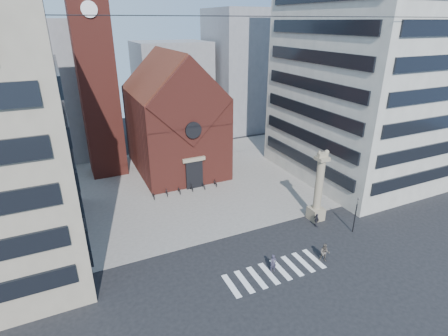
{
  "coord_description": "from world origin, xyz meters",
  "views": [
    {
      "loc": [
        -14.9,
        -24.85,
        21.68
      ],
      "look_at": [
        0.41,
        8.0,
        6.36
      ],
      "focal_mm": 28.0,
      "sensor_mm": 36.0,
      "label": 1
    }
  ],
  "objects": [
    {
      "name": "campanile",
      "position": [
        -10.0,
        28.0,
        15.74
      ],
      "size": [
        5.5,
        5.5,
        31.2
      ],
      "color": "maroon",
      "rests_on": "ground"
    },
    {
      "name": "lion_column",
      "position": [
        10.01,
        3.0,
        3.46
      ],
      "size": [
        1.63,
        1.6,
        8.68
      ],
      "color": "gray",
      "rests_on": "ground"
    },
    {
      "name": "pedestrian_1",
      "position": [
        5.73,
        -3.67,
        0.96
      ],
      "size": [
        1.18,
        1.15,
        1.92
      ],
      "primitive_type": "imported",
      "rotation": [
        0.0,
        0.0,
        -0.66
      ],
      "color": "#544B43",
      "rests_on": "ground"
    },
    {
      "name": "bg_block_right",
      "position": [
        22.0,
        42.0,
        12.0
      ],
      "size": [
        16.0,
        14.0,
        24.0
      ],
      "primitive_type": "cube",
      "color": "gray",
      "rests_on": "ground"
    },
    {
      "name": "bg_block_mid",
      "position": [
        6.0,
        45.0,
        9.0
      ],
      "size": [
        14.0,
        12.0,
        18.0
      ],
      "primitive_type": "cube",
      "color": "gray",
      "rests_on": "ground"
    },
    {
      "name": "traffic_light",
      "position": [
        12.0,
        -1.0,
        2.29
      ],
      "size": [
        0.13,
        0.16,
        4.3
      ],
      "color": "black",
      "rests_on": "ground"
    },
    {
      "name": "scooter_0",
      "position": [
        -6.03,
        16.17,
        0.47
      ],
      "size": [
        0.72,
        1.65,
        0.84
      ],
      "primitive_type": "imported",
      "rotation": [
        0.0,
        0.0,
        -0.1
      ],
      "color": "black",
      "rests_on": "piazza"
    },
    {
      "name": "scooter_2",
      "position": [
        -2.47,
        16.17,
        0.47
      ],
      "size": [
        0.72,
        1.65,
        0.84
      ],
      "primitive_type": "imported",
      "rotation": [
        0.0,
        0.0,
        -0.1
      ],
      "color": "black",
      "rests_on": "piazza"
    },
    {
      "name": "ground",
      "position": [
        0.0,
        0.0,
        0.0
      ],
      "size": [
        120.0,
        120.0,
        0.0
      ],
      "primitive_type": "plane",
      "color": "black",
      "rests_on": "ground"
    },
    {
      "name": "scooter_1",
      "position": [
        -4.25,
        16.17,
        0.52
      ],
      "size": [
        0.59,
        1.59,
        0.93
      ],
      "primitive_type": "imported",
      "rotation": [
        0.0,
        0.0,
        -0.1
      ],
      "color": "black",
      "rests_on": "piazza"
    },
    {
      "name": "piazza",
      "position": [
        0.0,
        19.0,
        0.03
      ],
      "size": [
        46.0,
        30.0,
        0.05
      ],
      "primitive_type": "cube",
      "color": "gray",
      "rests_on": "ground"
    },
    {
      "name": "zebra_crossing",
      "position": [
        0.55,
        -3.0,
        0.01
      ],
      "size": [
        10.2,
        3.2,
        0.01
      ],
      "primitive_type": null,
      "color": "white",
      "rests_on": "ground"
    },
    {
      "name": "scooter_4",
      "position": [
        1.09,
        16.17,
        0.47
      ],
      "size": [
        0.72,
        1.65,
        0.84
      ],
      "primitive_type": "imported",
      "rotation": [
        0.0,
        0.0,
        -0.1
      ],
      "color": "black",
      "rests_on": "piazza"
    },
    {
      "name": "building_right",
      "position": [
        24.0,
        12.0,
        16.0
      ],
      "size": [
        18.0,
        22.0,
        32.0
      ],
      "primitive_type": "cube",
      "color": "beige",
      "rests_on": "ground"
    },
    {
      "name": "bg_block_left",
      "position": [
        -20.0,
        40.0,
        11.0
      ],
      "size": [
        16.0,
        14.0,
        22.0
      ],
      "primitive_type": "cube",
      "color": "gray",
      "rests_on": "ground"
    },
    {
      "name": "scooter_5",
      "position": [
        2.87,
        16.17,
        0.52
      ],
      "size": [
        0.59,
        1.59,
        0.93
      ],
      "primitive_type": "imported",
      "rotation": [
        0.0,
        0.0,
        -0.1
      ],
      "color": "black",
      "rests_on": "piazza"
    },
    {
      "name": "church",
      "position": [
        0.0,
        25.04,
        7.98
      ],
      "size": [
        12.0,
        16.65,
        18.0
      ],
      "color": "maroon",
      "rests_on": "ground"
    },
    {
      "name": "pedestrian_2",
      "position": [
        9.0,
        1.61,
        0.83
      ],
      "size": [
        0.43,
        0.98,
        1.66
      ],
      "primitive_type": "imported",
      "rotation": [
        0.0,
        0.0,
        1.54
      ],
      "color": "#25242C",
      "rests_on": "ground"
    },
    {
      "name": "pedestrian_0",
      "position": [
        0.4,
        -2.86,
        0.9
      ],
      "size": [
        0.67,
        0.46,
        1.8
      ],
      "primitive_type": "imported",
      "rotation": [
        0.0,
        0.0,
        -0.04
      ],
      "color": "#312D3F",
      "rests_on": "ground"
    },
    {
      "name": "scooter_3",
      "position": [
        -0.69,
        16.17,
        0.52
      ],
      "size": [
        0.59,
        1.59,
        0.93
      ],
      "primitive_type": "imported",
      "rotation": [
        0.0,
        0.0,
        -0.1
      ],
      "color": "black",
      "rests_on": "piazza"
    }
  ]
}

